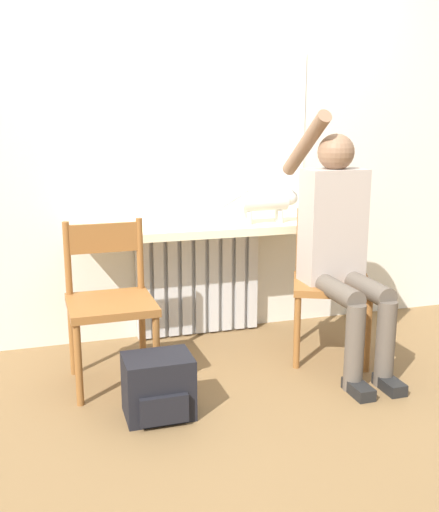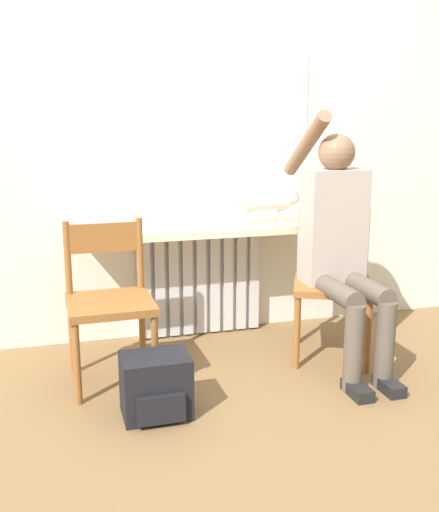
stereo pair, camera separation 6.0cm
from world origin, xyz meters
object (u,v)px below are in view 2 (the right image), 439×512
object	(u,v)px
person	(341,240)
chair_left	(109,299)
backpack	(156,386)
cat	(269,202)
chair_right	(332,281)

from	to	relation	value
person	chair_left	bearing A→B (deg)	175.06
chair_left	backpack	size ratio (longest dim) A/B	2.67
chair_left	cat	xyz separation A→B (m)	(1.05, 0.45, 0.41)
chair_right	backpack	size ratio (longest dim) A/B	2.67
chair_left	person	distance (m)	1.29
cat	backpack	size ratio (longest dim) A/B	1.63
chair_right	cat	distance (m)	0.65
chair_right	backpack	bearing A→B (deg)	-133.94
cat	backpack	bearing A→B (deg)	-134.73
chair_right	person	bearing A→B (deg)	-73.77
chair_right	cat	size ratio (longest dim) A/B	1.64
chair_right	person	distance (m)	0.28
cat	chair_right	bearing A→B (deg)	-63.71
chair_left	chair_right	bearing A→B (deg)	-0.90
person	backpack	bearing A→B (deg)	-162.90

